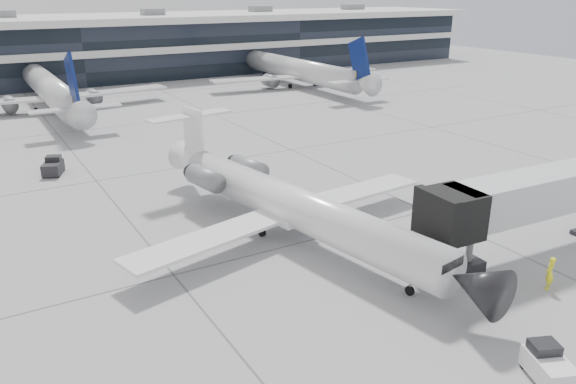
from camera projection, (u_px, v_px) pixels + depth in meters
ground at (315, 239)px, 38.04m from camera, size 220.00×220.00×0.00m
terminal at (71, 52)px, 102.72m from camera, size 170.00×22.00×10.00m
bg_jet_center at (54, 109)px, 78.76m from camera, size 32.00×40.00×9.60m
bg_jet_right at (297, 86)px, 97.82m from camera, size 32.00×40.00×9.60m
regional_jet at (289, 203)px, 37.76m from camera, size 24.05×29.99×6.94m
jet_bridge at (548, 191)px, 35.17m from camera, size 17.25×4.24×5.54m
ramp_worker at (550, 273)px, 31.45m from camera, size 0.85×0.81×1.96m
baggage_tug at (548, 365)px, 24.25m from camera, size 2.21×2.73×1.51m
traffic_cone at (197, 176)px, 49.90m from camera, size 0.46×0.46×0.64m
far_tug at (53, 167)px, 51.05m from camera, size 2.34×2.90×1.61m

